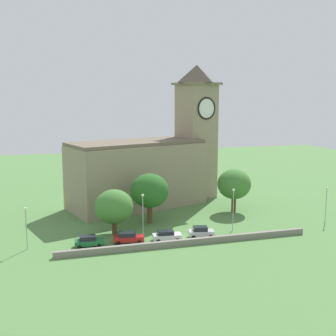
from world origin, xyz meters
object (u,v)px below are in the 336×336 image
(car_green, at_px, (89,241))
(car_red, at_px, (128,238))
(tree_riverside_east, at_px, (150,191))
(church, at_px, (153,163))
(tree_churchyard, at_px, (234,184))
(tree_by_tower, at_px, (114,207))
(streetlamp_central, at_px, (233,203))
(car_silver, at_px, (201,232))
(streetlamp_west_mid, at_px, (143,209))
(streetlamp_east_mid, at_px, (326,199))
(streetlamp_west_end, at_px, (26,221))
(car_white, at_px, (167,236))

(car_green, xyz_separation_m, car_red, (6.09, -0.05, 0.01))
(car_red, bearing_deg, tree_riverside_east, 58.90)
(church, bearing_deg, tree_churchyard, -37.63)
(car_green, relative_size, tree_by_tower, 0.58)
(streetlamp_central, bearing_deg, tree_churchyard, 64.55)
(car_silver, xyz_separation_m, streetlamp_west_mid, (-9.02, 2.54, 3.89))
(streetlamp_east_mid, bearing_deg, car_green, -178.43)
(car_red, bearing_deg, tree_churchyard, 28.06)
(streetlamp_west_end, distance_m, tree_churchyard, 40.28)
(car_red, distance_m, car_white, 6.04)
(streetlamp_west_end, xyz_separation_m, tree_by_tower, (13.67, 3.58, 0.30))
(church, height_order, streetlamp_west_mid, church)
(streetlamp_east_mid, bearing_deg, streetlamp_west_end, 179.79)
(tree_riverside_east, bearing_deg, car_white, -88.76)
(car_red, xyz_separation_m, tree_riverside_east, (5.79, 9.59, 5.03))
(streetlamp_central, bearing_deg, car_white, -171.13)
(streetlamp_west_end, relative_size, streetlamp_central, 0.88)
(car_silver, height_order, tree_riverside_east, tree_riverside_east)
(streetlamp_west_mid, bearing_deg, tree_by_tower, 143.10)
(car_white, xyz_separation_m, streetlamp_east_mid, (30.52, 1.85, 3.53))
(car_white, xyz_separation_m, streetlamp_central, (12.25, 1.91, 4.00))
(streetlamp_west_mid, relative_size, tree_by_tower, 0.96)
(car_silver, bearing_deg, streetlamp_east_mid, 4.31)
(car_red, bearing_deg, streetlamp_west_end, 174.65)
(streetlamp_east_mid, relative_size, tree_churchyard, 0.76)
(car_silver, distance_m, tree_churchyard, 18.36)
(car_white, xyz_separation_m, streetlamp_west_mid, (-3.24, 2.52, 3.96))
(streetlamp_central, relative_size, streetlamp_east_mid, 1.13)
(car_white, height_order, streetlamp_west_mid, streetlamp_west_mid)
(streetlamp_west_end, xyz_separation_m, tree_churchyard, (38.68, 11.20, 1.14))
(streetlamp_west_mid, xyz_separation_m, tree_churchyard, (20.87, 10.72, 0.69))
(tree_riverside_east, bearing_deg, streetlamp_west_end, -158.54)
(car_red, height_order, car_silver, car_silver)
(streetlamp_east_mid, bearing_deg, tree_by_tower, 174.32)
(church, height_order, tree_riverside_east, church)
(car_silver, bearing_deg, tree_by_tower, 156.81)
(car_red, xyz_separation_m, tree_churchyard, (23.64, 12.61, 4.62))
(streetlamp_west_mid, bearing_deg, streetlamp_central, -2.23)
(car_green, xyz_separation_m, streetlamp_east_mid, (42.62, 1.17, 3.50))
(car_white, height_order, streetlamp_east_mid, streetlamp_east_mid)
(car_white, relative_size, streetlamp_east_mid, 0.72)
(tree_churchyard, bearing_deg, church, 142.37)
(tree_riverside_east, bearing_deg, streetlamp_west_mid, -111.38)
(tree_riverside_east, relative_size, tree_churchyard, 1.06)
(car_white, height_order, car_silver, car_silver)
(car_white, xyz_separation_m, tree_churchyard, (17.64, 13.23, 4.66))
(streetlamp_west_end, distance_m, tree_by_tower, 14.14)
(church, relative_size, streetlamp_west_mid, 4.76)
(car_green, height_order, streetlamp_west_mid, streetlamp_west_mid)
(streetlamp_west_mid, distance_m, tree_by_tower, 5.17)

